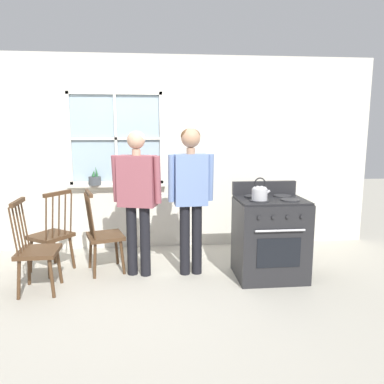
{
  "coord_description": "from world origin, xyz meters",
  "views": [
    {
      "loc": [
        0.05,
        -3.93,
        1.72
      ],
      "look_at": [
        0.47,
        0.2,
        1.0
      ],
      "focal_mm": 35.0,
      "sensor_mm": 36.0,
      "label": 1
    }
  ],
  "objects_px": {
    "chair_by_window": "(52,236)",
    "stove": "(270,237)",
    "kettle": "(260,192)",
    "person_teen_center": "(191,187)",
    "potted_plant": "(95,180)",
    "person_elderly_left": "(137,190)",
    "chair_center_cluster": "(103,236)",
    "chair_near_wall": "(36,251)"
  },
  "relations": [
    {
      "from": "kettle",
      "to": "potted_plant",
      "type": "distance_m",
      "value": 2.37
    },
    {
      "from": "chair_by_window",
      "to": "person_teen_center",
      "type": "bearing_deg",
      "value": 117.51
    },
    {
      "from": "chair_by_window",
      "to": "potted_plant",
      "type": "relative_size",
      "value": 3.8
    },
    {
      "from": "chair_by_window",
      "to": "chair_near_wall",
      "type": "xyz_separation_m",
      "value": [
        -0.01,
        -0.57,
        0.0
      ]
    },
    {
      "from": "person_teen_center",
      "to": "chair_by_window",
      "type": "bearing_deg",
      "value": 167.61
    },
    {
      "from": "chair_center_cluster",
      "to": "person_teen_center",
      "type": "bearing_deg",
      "value": -117.05
    },
    {
      "from": "chair_near_wall",
      "to": "potted_plant",
      "type": "distance_m",
      "value": 1.52
    },
    {
      "from": "chair_near_wall",
      "to": "person_teen_center",
      "type": "relative_size",
      "value": 0.58
    },
    {
      "from": "person_elderly_left",
      "to": "potted_plant",
      "type": "distance_m",
      "value": 1.18
    },
    {
      "from": "chair_center_cluster",
      "to": "stove",
      "type": "relative_size",
      "value": 0.91
    },
    {
      "from": "person_teen_center",
      "to": "kettle",
      "type": "height_order",
      "value": "person_teen_center"
    },
    {
      "from": "person_elderly_left",
      "to": "stove",
      "type": "distance_m",
      "value": 1.62
    },
    {
      "from": "kettle",
      "to": "person_elderly_left",
      "type": "bearing_deg",
      "value": 165.87
    },
    {
      "from": "stove",
      "to": "kettle",
      "type": "xyz_separation_m",
      "value": [
        -0.17,
        -0.13,
        0.55
      ]
    },
    {
      "from": "person_elderly_left",
      "to": "stove",
      "type": "bearing_deg",
      "value": 9.04
    },
    {
      "from": "stove",
      "to": "potted_plant",
      "type": "relative_size",
      "value": 4.16
    },
    {
      "from": "potted_plant",
      "to": "person_elderly_left",
      "type": "bearing_deg",
      "value": -57.99
    },
    {
      "from": "person_teen_center",
      "to": "stove",
      "type": "distance_m",
      "value": 1.08
    },
    {
      "from": "chair_near_wall",
      "to": "person_teen_center",
      "type": "xyz_separation_m",
      "value": [
        1.66,
        0.32,
        0.61
      ]
    },
    {
      "from": "stove",
      "to": "potted_plant",
      "type": "bearing_deg",
      "value": 150.52
    },
    {
      "from": "person_teen_center",
      "to": "kettle",
      "type": "bearing_deg",
      "value": -27.11
    },
    {
      "from": "chair_by_window",
      "to": "stove",
      "type": "xyz_separation_m",
      "value": [
        2.54,
        -0.43,
        0.03
      ]
    },
    {
      "from": "chair_near_wall",
      "to": "kettle",
      "type": "distance_m",
      "value": 2.45
    },
    {
      "from": "kettle",
      "to": "stove",
      "type": "bearing_deg",
      "value": 37.3
    },
    {
      "from": "person_elderly_left",
      "to": "kettle",
      "type": "bearing_deg",
      "value": 2.63
    },
    {
      "from": "chair_center_cluster",
      "to": "stove",
      "type": "distance_m",
      "value": 1.96
    },
    {
      "from": "kettle",
      "to": "potted_plant",
      "type": "bearing_deg",
      "value": 145.7
    },
    {
      "from": "chair_near_wall",
      "to": "stove",
      "type": "xyz_separation_m",
      "value": [
        2.55,
        0.15,
        0.03
      ]
    },
    {
      "from": "stove",
      "to": "potted_plant",
      "type": "xyz_separation_m",
      "value": [
        -2.13,
        1.2,
        0.53
      ]
    },
    {
      "from": "stove",
      "to": "potted_plant",
      "type": "height_order",
      "value": "potted_plant"
    },
    {
      "from": "person_elderly_left",
      "to": "person_teen_center",
      "type": "relative_size",
      "value": 0.98
    },
    {
      "from": "chair_by_window",
      "to": "kettle",
      "type": "xyz_separation_m",
      "value": [
        2.37,
        -0.56,
        0.58
      ]
    },
    {
      "from": "person_teen_center",
      "to": "potted_plant",
      "type": "distance_m",
      "value": 1.61
    },
    {
      "from": "chair_center_cluster",
      "to": "person_elderly_left",
      "type": "bearing_deg",
      "value": -127.1
    },
    {
      "from": "kettle",
      "to": "potted_plant",
      "type": "xyz_separation_m",
      "value": [
        -1.96,
        1.34,
        -0.02
      ]
    },
    {
      "from": "chair_by_window",
      "to": "person_teen_center",
      "type": "xyz_separation_m",
      "value": [
        1.65,
        -0.25,
        0.61
      ]
    },
    {
      "from": "stove",
      "to": "person_elderly_left",
      "type": "bearing_deg",
      "value": 172.27
    },
    {
      "from": "chair_near_wall",
      "to": "kettle",
      "type": "relative_size",
      "value": 4.01
    },
    {
      "from": "chair_by_window",
      "to": "kettle",
      "type": "height_order",
      "value": "kettle"
    },
    {
      "from": "chair_near_wall",
      "to": "chair_center_cluster",
      "type": "xyz_separation_m",
      "value": [
        0.63,
        0.5,
        0.0
      ]
    },
    {
      "from": "person_elderly_left",
      "to": "chair_near_wall",
      "type": "bearing_deg",
      "value": -144.73
    },
    {
      "from": "chair_center_cluster",
      "to": "person_elderly_left",
      "type": "distance_m",
      "value": 0.73
    }
  ]
}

